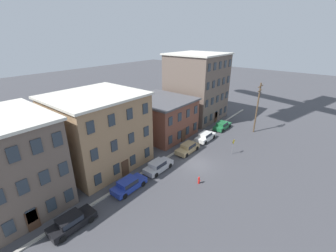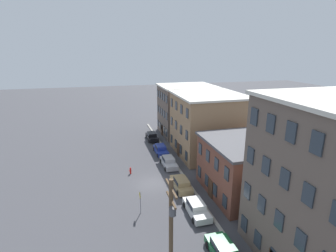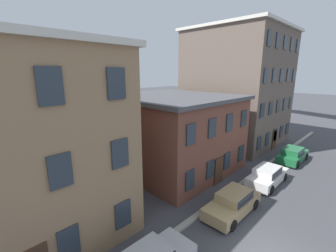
# 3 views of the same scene
# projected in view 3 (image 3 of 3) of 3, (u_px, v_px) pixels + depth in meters

# --- Properties ---
(kerb_strip) EXTENTS (56.00, 0.36, 0.16)m
(kerb_strip) POSITION_uv_depth(u_px,v_px,m) (195.00, 217.00, 13.66)
(kerb_strip) COLOR #9E998E
(kerb_strip) RESTS_ON ground_plane
(apartment_far) EXTENTS (10.15, 10.92, 6.69)m
(apartment_far) POSITION_uv_depth(u_px,v_px,m) (171.00, 131.00, 20.84)
(apartment_far) COLOR brown
(apartment_far) RESTS_ON ground_plane
(apartment_annex) EXTENTS (11.22, 10.67, 13.69)m
(apartment_annex) POSITION_uv_depth(u_px,v_px,m) (237.00, 87.00, 28.10)
(apartment_annex) COLOR #66564C
(apartment_annex) RESTS_ON ground_plane
(car_tan) EXTENTS (4.40, 1.92, 1.43)m
(car_tan) POSITION_uv_depth(u_px,v_px,m) (233.00, 202.00, 14.11)
(car_tan) COLOR tan
(car_tan) RESTS_ON ground_plane
(car_white) EXTENTS (4.40, 1.92, 1.43)m
(car_white) POSITION_uv_depth(u_px,v_px,m) (267.00, 175.00, 17.83)
(car_white) COLOR silver
(car_white) RESTS_ON ground_plane
(car_green) EXTENTS (4.40, 1.92, 1.43)m
(car_green) POSITION_uv_depth(u_px,v_px,m) (293.00, 154.00, 22.29)
(car_green) COLOR #1E6638
(car_green) RESTS_ON ground_plane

